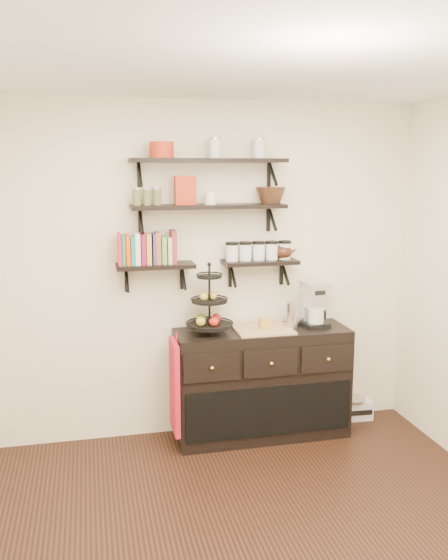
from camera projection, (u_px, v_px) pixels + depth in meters
floor at (267, 556)px, 3.38m from camera, size 3.50×3.50×0.00m
ceiling at (274, 59)px, 2.87m from camera, size 3.50×3.50×0.02m
back_wall at (206, 272)px, 4.80m from camera, size 3.50×0.02×2.70m
shelf_top at (208, 161)px, 4.51m from camera, size 1.20×0.27×0.23m
shelf_mid at (209, 207)px, 4.58m from camera, size 1.20×0.27×0.23m
shelf_low_left at (155, 266)px, 4.58m from camera, size 0.60×0.25×0.23m
shelf_low_right at (260, 263)px, 4.77m from camera, size 0.60×0.25×0.23m
cookbooks at (148, 249)px, 4.54m from camera, size 0.43×0.15×0.26m
glass_canisters at (259, 252)px, 4.74m from camera, size 0.54×0.10×0.13m
sideboard at (262, 383)px, 4.83m from camera, size 1.40×0.50×0.92m
fruit_stand at (210, 310)px, 4.62m from camera, size 0.37×0.37×0.54m
candle at (264, 323)px, 4.74m from camera, size 0.08×0.08×0.08m
coffee_maker at (314, 305)px, 4.84m from camera, size 0.22×0.22×0.37m
thermal_carafe at (293, 315)px, 4.77m from camera, size 0.11×0.11×0.22m
apron at (175, 387)px, 4.56m from camera, size 0.04×0.31×0.73m
radio at (353, 408)px, 5.21m from camera, size 0.33×0.22×0.19m
recipe_box at (185, 190)px, 4.51m from camera, size 0.16×0.07×0.22m
walnut_bowl at (271, 195)px, 4.67m from camera, size 0.24×0.24×0.13m
ramekins at (210, 198)px, 4.56m from camera, size 0.09×0.09×0.10m
teapot at (284, 251)px, 4.79m from camera, size 0.21×0.17×0.14m
red_pot at (162, 150)px, 4.41m from camera, size 0.18×0.18×0.12m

